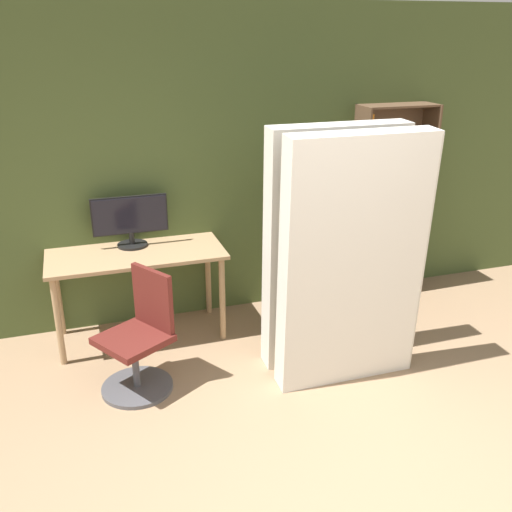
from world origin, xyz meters
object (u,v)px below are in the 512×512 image
office_chair (140,344)px  mattress_near (354,264)px  bookshelf (380,210)px  mattress_far (333,248)px  monitor (130,219)px

office_chair → mattress_near: bearing=-13.7°
bookshelf → mattress_far: bearing=-134.1°
monitor → office_chair: size_ratio=0.70×
office_chair → monitor: bearing=84.7°
monitor → mattress_far: 1.70m
mattress_near → mattress_far: size_ratio=1.00×
mattress_near → mattress_far: 0.33m
office_chair → bookshelf: size_ratio=0.48×
mattress_near → mattress_far: (0.00, 0.33, -0.00)m
monitor → office_chair: 1.14m
bookshelf → mattress_far: mattress_far is taller
mattress_near → bookshelf: bearing=54.0°
bookshelf → mattress_near: size_ratio=0.99×
bookshelf → mattress_far: (-0.96, -0.99, 0.08)m
monitor → office_chair: bearing=-95.3°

